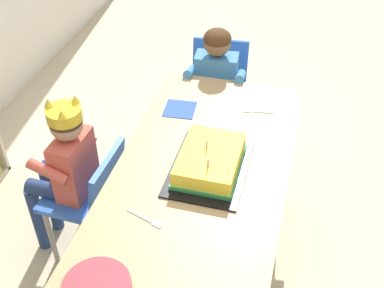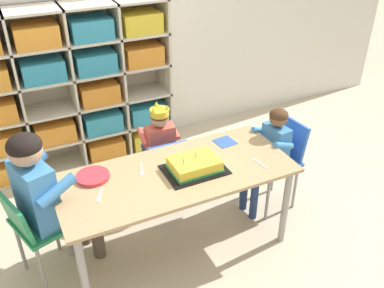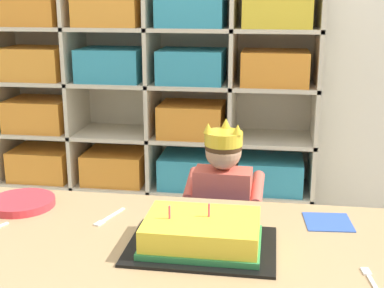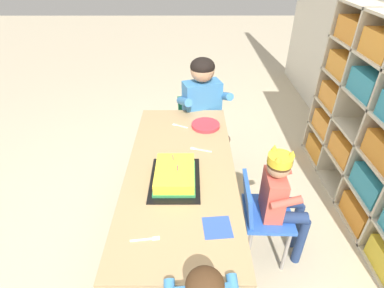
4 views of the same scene
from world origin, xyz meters
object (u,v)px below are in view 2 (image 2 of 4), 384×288
(classroom_chair_guest_side, at_px, (279,157))
(fork_scattered_mid_table, at_px, (142,170))
(guest_at_table_side, at_px, (270,148))
(fork_beside_plate_stack, at_px, (259,163))
(activity_table, at_px, (176,182))
(fork_by_napkin, at_px, (100,196))
(classroom_chair_blue, at_px, (164,163))
(paper_plate_stack, at_px, (93,176))
(classroom_chair_adult_side, at_px, (35,225))
(child_with_crown, at_px, (159,140))
(adult_helper_seated, at_px, (45,189))
(birthday_cake_on_tray, at_px, (195,166))

(classroom_chair_guest_side, relative_size, fork_scattered_mid_table, 4.95)
(guest_at_table_side, xyz_separation_m, fork_beside_plate_stack, (-0.27, -0.24, 0.09))
(activity_table, relative_size, fork_by_napkin, 12.99)
(classroom_chair_blue, xyz_separation_m, paper_plate_stack, (-0.60, -0.33, 0.28))
(classroom_chair_blue, distance_m, fork_by_napkin, 0.85)
(classroom_chair_adult_side, distance_m, fork_beside_plate_stack, 1.45)
(classroom_chair_blue, xyz_separation_m, fork_by_napkin, (-0.61, -0.52, 0.27))
(classroom_chair_adult_side, bearing_deg, child_with_crown, -83.36)
(classroom_chair_blue, bearing_deg, child_with_crown, -89.79)
(activity_table, distance_m, paper_plate_stack, 0.52)
(child_with_crown, xyz_separation_m, adult_helper_seated, (-0.89, -0.42, 0.12))
(adult_helper_seated, xyz_separation_m, guest_at_table_side, (1.57, -0.06, -0.10))
(classroom_chair_adult_side, bearing_deg, fork_by_napkin, -131.64)
(guest_at_table_side, distance_m, fork_beside_plate_stack, 0.37)
(classroom_chair_adult_side, distance_m, fork_scattered_mid_table, 0.72)
(classroom_chair_adult_side, distance_m, classroom_chair_guest_side, 1.78)
(activity_table, xyz_separation_m, fork_by_napkin, (-0.50, -0.03, 0.08))
(classroom_chair_blue, distance_m, paper_plate_stack, 0.74)
(child_with_crown, height_order, adult_helper_seated, adult_helper_seated)
(classroom_chair_adult_side, height_order, adult_helper_seated, adult_helper_seated)
(fork_beside_plate_stack, bearing_deg, classroom_chair_adult_side, -108.34)
(activity_table, bearing_deg, child_with_crown, 78.85)
(classroom_chair_blue, distance_m, classroom_chair_adult_side, 1.06)
(classroom_chair_adult_side, bearing_deg, fork_scattered_mid_table, -109.62)
(guest_at_table_side, xyz_separation_m, birthday_cake_on_tray, (-0.68, -0.14, 0.13))
(activity_table, height_order, paper_plate_stack, paper_plate_stack)
(fork_by_napkin, bearing_deg, classroom_chair_adult_side, 92.77)
(child_with_crown, height_order, fork_beside_plate_stack, child_with_crown)
(activity_table, xyz_separation_m, fork_scattered_mid_table, (-0.19, 0.12, 0.08))
(guest_at_table_side, xyz_separation_m, paper_plate_stack, (-1.29, 0.06, 0.10))
(fork_scattered_mid_table, distance_m, fork_beside_plate_stack, 0.76)
(guest_at_table_side, distance_m, paper_plate_stack, 1.29)
(classroom_chair_blue, height_order, adult_helper_seated, adult_helper_seated)
(fork_by_napkin, bearing_deg, activity_table, -60.47)
(guest_at_table_side, relative_size, fork_by_napkin, 7.29)
(adult_helper_seated, distance_m, fork_by_napkin, 0.34)
(child_with_crown, height_order, birthday_cake_on_tray, child_with_crown)
(child_with_crown, height_order, fork_scattered_mid_table, child_with_crown)
(birthday_cake_on_tray, bearing_deg, activity_table, 165.95)
(fork_scattered_mid_table, relative_size, fork_by_napkin, 1.23)
(classroom_chair_guest_side, bearing_deg, child_with_crown, -126.24)
(birthday_cake_on_tray, height_order, fork_beside_plate_stack, birthday_cake_on_tray)
(fork_by_napkin, height_order, fork_beside_plate_stack, same)
(adult_helper_seated, distance_m, paper_plate_stack, 0.29)
(adult_helper_seated, relative_size, fork_by_napkin, 8.98)
(guest_at_table_side, relative_size, fork_beside_plate_stack, 6.21)
(classroom_chair_blue, height_order, fork_beside_plate_stack, fork_beside_plate_stack)
(guest_at_table_side, bearing_deg, fork_beside_plate_stack, -52.41)
(fork_scattered_mid_table, bearing_deg, paper_plate_stack, 98.44)
(activity_table, distance_m, classroom_chair_guest_side, 0.92)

